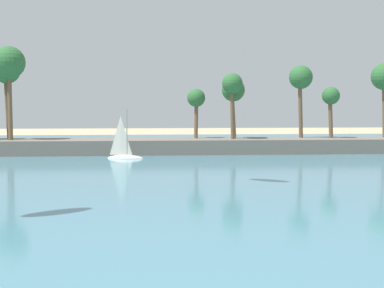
# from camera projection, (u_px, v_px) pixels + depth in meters

# --- Properties ---
(sea) EXTENTS (220.00, 92.23, 0.06)m
(sea) POSITION_uv_depth(u_px,v_px,m) (137.00, 159.00, 60.83)
(sea) COLOR teal
(sea) RESTS_ON ground
(palm_headland) EXTENTS (96.09, 6.22, 12.93)m
(palm_headland) POSITION_uv_depth(u_px,v_px,m) (116.00, 126.00, 66.57)
(palm_headland) COLOR slate
(palm_headland) RESTS_ON ground
(sailboat_mid_bay) EXTENTS (4.21, 2.06, 5.86)m
(sailboat_mid_bay) POSITION_uv_depth(u_px,v_px,m) (124.00, 154.00, 60.75)
(sailboat_mid_bay) COLOR white
(sailboat_mid_bay) RESTS_ON sea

